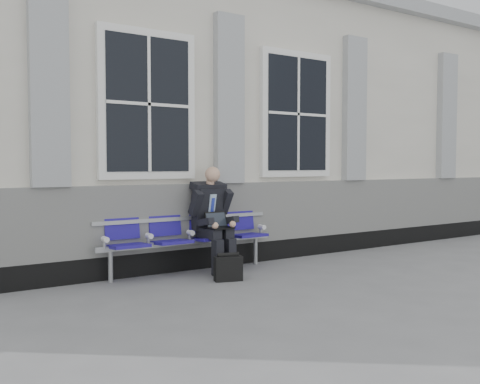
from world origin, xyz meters
TOP-DOWN VIEW (x-y plane):
  - ground at (0.00, 0.00)m, footprint 70.00×70.00m
  - station_building at (-0.02, 3.47)m, footprint 14.40×4.40m
  - bench at (-1.63, 1.32)m, footprint 2.60×0.47m
  - businessman at (-1.33, 1.19)m, footprint 0.58×0.78m
  - briefcase at (-1.46, 0.56)m, footprint 0.38×0.24m

SIDE VIEW (x-z plane):
  - ground at x=0.00m, z-range 0.00..0.00m
  - briefcase at x=-1.46m, z-range -0.01..0.34m
  - bench at x=-1.63m, z-range 0.10..1.01m
  - businessman at x=-1.33m, z-range 0.06..1.49m
  - station_building at x=-0.02m, z-range -0.02..4.47m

